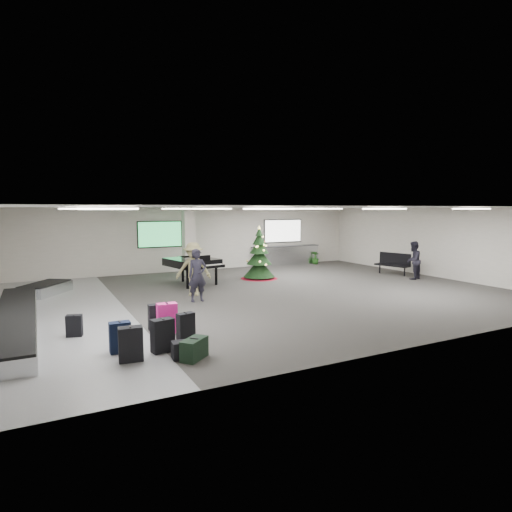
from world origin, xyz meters
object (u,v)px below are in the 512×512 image
pink_suitcase (167,318)px  traveler_a (197,275)px  baggage_carousel (23,312)px  potted_plant_right (315,258)px  service_counter (286,255)px  traveler_bench (413,260)px  potted_plant_left (259,259)px  traveler_b (193,269)px  grand_piano (193,263)px  bench (394,263)px  christmas_tree (259,261)px

pink_suitcase → traveler_a: size_ratio=0.44×
baggage_carousel → potted_plant_right: bearing=23.3°
service_counter → traveler_a: traveler_a is taller
traveler_bench → potted_plant_left: bearing=-77.0°
service_counter → traveler_b: size_ratio=2.09×
pink_suitcase → grand_piano: size_ratio=0.31×
grand_piano → traveler_b: size_ratio=1.30×
traveler_bench → traveler_a: bearing=-20.0°
potted_plant_left → grand_piano: bearing=-145.0°
service_counter → pink_suitcase: service_counter is taller
grand_piano → traveler_a: 3.36m
baggage_carousel → potted_plant_left: 12.86m
pink_suitcase → traveler_a: (1.95, 3.19, 0.51)m
pink_suitcase → traveler_b: (2.17, 4.22, 0.58)m
potted_plant_left → potted_plant_right: size_ratio=1.15×
traveler_a → potted_plant_right: bearing=33.6°
baggage_carousel → potted_plant_left: size_ratio=11.43×
baggage_carousel → bench: bearing=4.8°
service_counter → bench: (2.75, -5.43, 0.04)m
baggage_carousel → bench: size_ratio=5.65×
grand_piano → potted_plant_right: grand_piano is taller
pink_suitcase → traveler_b: 4.78m
traveler_a → potted_plant_left: (5.82, 6.63, -0.47)m
baggage_carousel → traveler_a: (5.23, -0.05, 0.68)m
traveler_bench → potted_plant_left: (-4.30, 6.68, -0.43)m
traveler_a → potted_plant_left: 8.84m
baggage_carousel → christmas_tree: (9.32, 3.23, 0.61)m
traveler_b → potted_plant_right: traveler_b is taller
bench → potted_plant_left: bearing=115.8°
pink_suitcase → traveler_bench: size_ratio=0.46×
service_counter → potted_plant_left: size_ratio=4.77×
bench → traveler_bench: 1.44m
bench → traveler_b: traveler_b is taller
christmas_tree → grand_piano: bearing=-178.9°
baggage_carousel → traveler_a: bearing=-0.6°
baggage_carousel → traveler_b: (5.44, 0.98, 0.75)m
christmas_tree → potted_plant_right: size_ratio=3.25×
christmas_tree → bench: 6.56m
traveler_b → grand_piano: bearing=96.2°
traveler_bench → potted_plant_right: bearing=-102.5°
pink_suitcase → bench: bearing=23.8°
baggage_carousel → bench: 15.65m
grand_piano → baggage_carousel: bearing=-164.5°
traveler_bench → potted_plant_left: size_ratio=2.01×
baggage_carousel → traveler_bench: size_ratio=5.70×
christmas_tree → bench: size_ratio=1.40×
bench → potted_plant_right: 5.06m
grand_piano → service_counter: bearing=16.4°
service_counter → bench: size_ratio=2.36×
potted_plant_right → pink_suitcase: bearing=-139.9°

